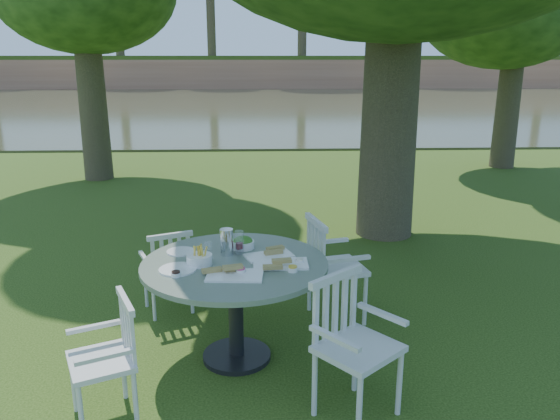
# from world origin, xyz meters

# --- Properties ---
(ground) EXTENTS (140.00, 140.00, 0.00)m
(ground) POSITION_xyz_m (0.00, 0.00, 0.00)
(ground) COLOR #1C350B
(ground) RESTS_ON ground
(table) EXTENTS (1.47, 1.47, 0.85)m
(table) POSITION_xyz_m (-0.42, -1.29, 0.70)
(table) COLOR black
(table) RESTS_ON ground
(chair_ne) EXTENTS (0.57, 0.60, 0.99)m
(chair_ne) POSITION_xyz_m (0.41, -0.62, 0.58)
(chair_ne) COLOR silver
(chair_ne) RESTS_ON ground
(chair_nw) EXTENTS (0.55, 0.53, 0.84)m
(chair_nw) POSITION_xyz_m (-1.08, -0.45, 0.49)
(chair_nw) COLOR silver
(chair_nw) RESTS_ON ground
(chair_sw) EXTENTS (0.55, 0.57, 0.87)m
(chair_sw) POSITION_xyz_m (-1.21, -2.02, 0.51)
(chair_sw) COLOR silver
(chair_sw) RESTS_ON ground
(chair_se) EXTENTS (0.68, 0.68, 0.99)m
(chair_se) POSITION_xyz_m (0.37, -2.00, 0.58)
(chair_se) COLOR silver
(chair_se) RESTS_ON ground
(tableware) EXTENTS (1.14, 0.85, 0.22)m
(tableware) POSITION_xyz_m (-0.46, -1.25, 0.89)
(tableware) COLOR white
(tableware) RESTS_ON table
(river) EXTENTS (100.00, 28.00, 0.12)m
(river) POSITION_xyz_m (0.00, 23.00, 0.00)
(river) COLOR #363821
(river) RESTS_ON ground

